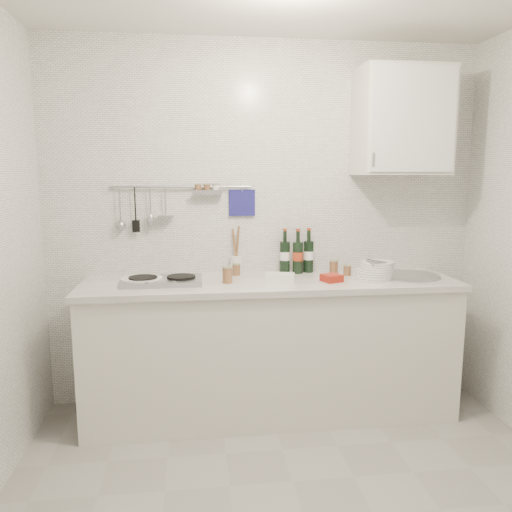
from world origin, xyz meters
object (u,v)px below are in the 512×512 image
Objects in this scene: wall_cabinet at (402,122)px; plate_stack_sink at (375,270)px; plate_stack_hob at (141,280)px; wine_bottles at (297,251)px; utensil_crock at (236,262)px.

plate_stack_sink is at bearing -145.15° from wall_cabinet.
wine_bottles reaches higher than plate_stack_hob.
wall_cabinet is 2.01m from plate_stack_hob.
plate_stack_sink is at bearing -16.82° from utensil_crock.
plate_stack_hob is at bearing -158.93° from utensil_crock.
utensil_crock is (0.63, 0.24, 0.06)m from plate_stack_hob.
wall_cabinet is at bearing 3.66° from plate_stack_hob.
plate_stack_hob is at bearing 178.85° from plate_stack_sink.
wall_cabinet reaches higher than utensil_crock.
plate_stack_sink reaches higher than plate_stack_hob.
wall_cabinet reaches higher than plate_stack_sink.
utensil_crock is (-0.90, 0.27, 0.02)m from plate_stack_sink.
utensil_crock is at bearing 173.25° from wall_cabinet.
plate_stack_hob is at bearing -176.34° from wall_cabinet.
wall_cabinet is 2.47× the size of plate_stack_sink.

